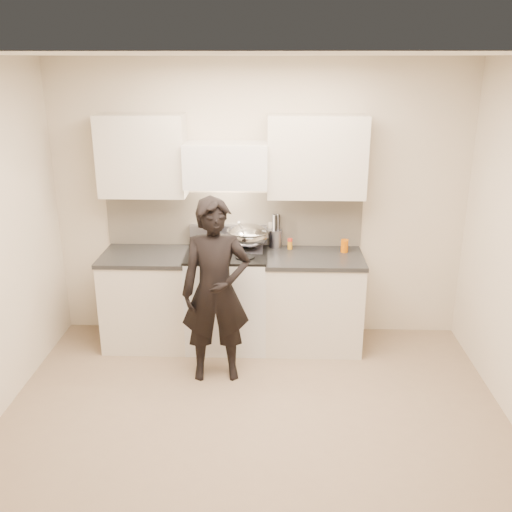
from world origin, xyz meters
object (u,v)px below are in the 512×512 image
(stove, at_px, (227,298))
(person, at_px, (216,291))
(wok, at_px, (248,235))
(counter_right, at_px, (313,300))
(utensil_crock, at_px, (276,237))

(stove, bearing_deg, person, -93.88)
(wok, bearing_deg, counter_right, -12.90)
(stove, height_order, wok, wok)
(stove, xyz_separation_m, utensil_crock, (0.46, 0.25, 0.55))
(counter_right, distance_m, wok, 0.89)
(stove, distance_m, person, 0.71)
(utensil_crock, bearing_deg, person, -120.03)
(counter_right, bearing_deg, person, -144.18)
(counter_right, xyz_separation_m, person, (-0.87, -0.63, 0.35))
(wok, height_order, person, person)
(wok, distance_m, utensil_crock, 0.29)
(wok, bearing_deg, stove, -144.11)
(counter_right, bearing_deg, stove, -180.00)
(stove, bearing_deg, utensil_crock, 27.89)
(utensil_crock, height_order, person, person)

